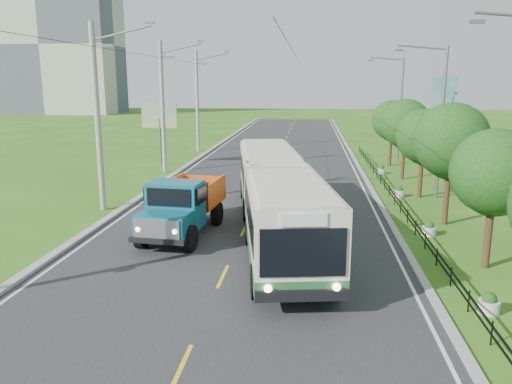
% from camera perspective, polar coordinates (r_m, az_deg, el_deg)
% --- Properties ---
extents(ground, '(240.00, 240.00, 0.00)m').
position_cam_1_polar(ground, '(18.44, -3.81, -9.63)').
color(ground, '#2F5D16').
rests_on(ground, ground).
extents(road, '(14.00, 120.00, 0.02)m').
position_cam_1_polar(road, '(37.59, 1.45, 1.82)').
color(road, '#28282B').
rests_on(road, ground).
extents(curb_left, '(0.40, 120.00, 0.15)m').
position_cam_1_polar(curb_left, '(38.83, -9.21, 2.10)').
color(curb_left, '#9E9E99').
rests_on(curb_left, ground).
extents(curb_right, '(0.30, 120.00, 0.10)m').
position_cam_1_polar(curb_right, '(37.68, 12.35, 1.62)').
color(curb_right, '#9E9E99').
rests_on(curb_right, ground).
extents(edge_line_left, '(0.12, 120.00, 0.00)m').
position_cam_1_polar(edge_line_left, '(38.69, -8.42, 2.01)').
color(edge_line_left, silver).
rests_on(edge_line_left, road).
extents(edge_line_right, '(0.12, 120.00, 0.00)m').
position_cam_1_polar(edge_line_right, '(37.63, 11.59, 1.60)').
color(edge_line_right, silver).
rests_on(edge_line_right, road).
extents(centre_dash, '(0.12, 2.20, 0.00)m').
position_cam_1_polar(centre_dash, '(18.43, -3.81, -9.57)').
color(centre_dash, yellow).
rests_on(centre_dash, road).
extents(railing_right, '(0.04, 40.00, 0.60)m').
position_cam_1_polar(railing_right, '(31.91, 14.99, 0.02)').
color(railing_right, black).
rests_on(railing_right, ground).
extents(pole_near, '(3.51, 0.32, 10.00)m').
position_cam_1_polar(pole_near, '(28.25, -17.59, 8.15)').
color(pole_near, gray).
rests_on(pole_near, ground).
extents(pole_mid, '(3.51, 0.32, 10.00)m').
position_cam_1_polar(pole_mid, '(39.52, -10.58, 9.56)').
color(pole_mid, gray).
rests_on(pole_mid, ground).
extents(pole_far, '(3.51, 0.32, 10.00)m').
position_cam_1_polar(pole_far, '(51.12, -6.69, 10.28)').
color(pole_far, gray).
rests_on(pole_far, ground).
extents(tree_second, '(3.18, 3.26, 5.30)m').
position_cam_1_polar(tree_second, '(20.43, 25.59, 1.63)').
color(tree_second, '#382314').
rests_on(tree_second, ground).
extents(tree_third, '(3.60, 3.62, 6.00)m').
position_cam_1_polar(tree_third, '(26.04, 21.41, 5.11)').
color(tree_third, '#382314').
rests_on(tree_third, ground).
extents(tree_fourth, '(3.24, 3.31, 5.40)m').
position_cam_1_polar(tree_fourth, '(31.88, 18.60, 5.78)').
color(tree_fourth, '#382314').
rests_on(tree_fourth, ground).
extents(tree_fifth, '(3.48, 3.52, 5.80)m').
position_cam_1_polar(tree_fifth, '(37.71, 16.72, 7.24)').
color(tree_fifth, '#382314').
rests_on(tree_fifth, ground).
extents(tree_back, '(3.30, 3.36, 5.50)m').
position_cam_1_polar(tree_back, '(43.62, 15.30, 7.69)').
color(tree_back, '#382314').
rests_on(tree_back, ground).
extents(streetlight_mid, '(3.02, 0.20, 9.07)m').
position_cam_1_polar(streetlight_mid, '(31.81, 20.21, 8.03)').
color(streetlight_mid, slate).
rests_on(streetlight_mid, ground).
extents(streetlight_far, '(3.02, 0.20, 9.07)m').
position_cam_1_polar(streetlight_far, '(45.51, 16.02, 9.40)').
color(streetlight_far, slate).
rests_on(streetlight_far, ground).
extents(planter_front, '(0.64, 0.64, 0.67)m').
position_cam_1_polar(planter_front, '(17.16, 25.08, -11.53)').
color(planter_front, silver).
rests_on(planter_front, ground).
extents(planter_near, '(0.64, 0.64, 0.67)m').
position_cam_1_polar(planter_near, '(24.41, 19.16, -4.05)').
color(planter_near, silver).
rests_on(planter_near, ground).
extents(planter_mid, '(0.64, 0.64, 0.67)m').
position_cam_1_polar(planter_mid, '(32.01, 16.05, -0.03)').
color(planter_mid, silver).
rests_on(planter_mid, ground).
extents(planter_far, '(0.64, 0.64, 0.67)m').
position_cam_1_polar(planter_far, '(39.77, 14.15, 2.44)').
color(planter_far, silver).
rests_on(planter_far, ground).
extents(billboard_left, '(3.00, 0.20, 5.20)m').
position_cam_1_polar(billboard_left, '(42.81, -10.97, 8.10)').
color(billboard_left, slate).
rests_on(billboard_left, ground).
extents(billboard_right, '(0.24, 6.00, 7.30)m').
position_cam_1_polar(billboard_right, '(38.00, 20.57, 9.27)').
color(billboard_right, slate).
rests_on(billboard_right, ground).
extents(apartment_near, '(28.00, 14.00, 30.00)m').
position_cam_1_polar(apartment_near, '(126.25, -22.00, 15.21)').
color(apartment_near, '#B7B2A3').
rests_on(apartment_near, ground).
extents(apartment_far, '(24.00, 14.00, 26.00)m').
position_cam_1_polar(apartment_far, '(160.17, -25.79, 13.38)').
color(apartment_far, '#B7B2A3').
rests_on(apartment_far, ground).
extents(bus, '(5.56, 17.68, 3.37)m').
position_cam_1_polar(bus, '(22.92, 2.26, 0.10)').
color(bus, '#276132').
rests_on(bus, ground).
extents(dump_truck, '(2.98, 6.52, 2.66)m').
position_cam_1_polar(dump_truck, '(23.12, -8.37, -1.25)').
color(dump_truck, '#136076').
rests_on(dump_truck, ground).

